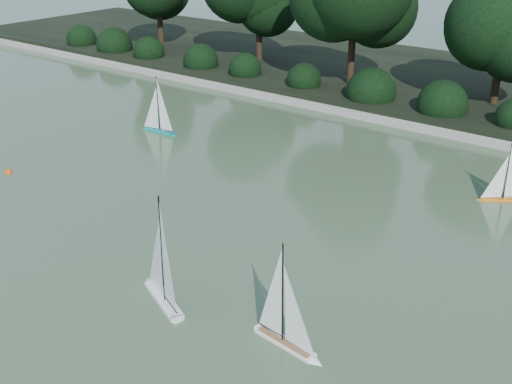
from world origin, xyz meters
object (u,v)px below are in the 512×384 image
sailboat_white_a (160,281)px  sailboat_teal (156,122)px  race_buoy (9,173)px  sailboat_white_b (290,332)px  sailboat_orange (499,191)px

sailboat_white_a → sailboat_teal: size_ratio=1.15×
sailboat_teal → race_buoy: bearing=-98.1°
sailboat_white_a → race_buoy: sailboat_white_a is taller
sailboat_white_b → sailboat_teal: 8.79m
sailboat_white_b → race_buoy: bearing=171.6°
sailboat_orange → sailboat_teal: (-7.91, -1.06, 0.05)m
sailboat_white_b → sailboat_teal: size_ratio=1.01×
sailboat_teal → race_buoy: 3.75m
sailboat_orange → race_buoy: bearing=-150.5°
sailboat_white_b → sailboat_teal: sailboat_white_b is taller
sailboat_white_a → sailboat_orange: size_ratio=1.46×
sailboat_orange → race_buoy: sailboat_orange is taller
sailboat_white_a → sailboat_teal: (-5.27, 5.06, -0.04)m
sailboat_teal → sailboat_white_a: bearing=-43.9°
sailboat_teal → sailboat_white_b: bearing=-33.6°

